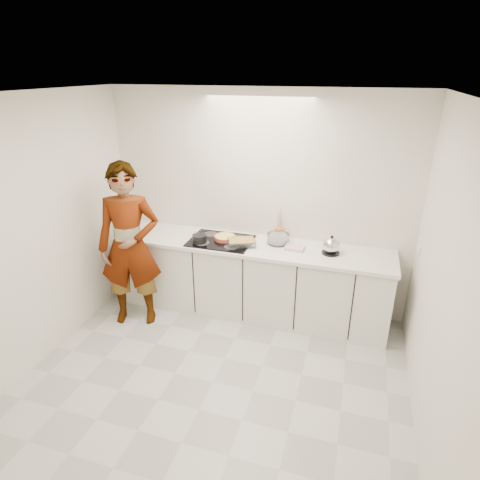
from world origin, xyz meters
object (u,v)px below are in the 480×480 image
(baking_dish, at_px, (241,242))
(tart_dish, at_px, (225,237))
(cook, at_px, (130,247))
(kettle, at_px, (331,246))
(utensil_crock, at_px, (279,233))
(saucepan, at_px, (199,239))
(hob, at_px, (221,241))
(mixing_bowl, at_px, (278,239))

(baking_dish, bearing_deg, tart_dish, 158.35)
(cook, bearing_deg, kettle, -4.97)
(utensil_crock, bearing_deg, saucepan, -153.65)
(hob, bearing_deg, baking_dish, -10.28)
(baking_dish, distance_m, cook, 1.25)
(cook, bearing_deg, hob, 10.82)
(tart_dish, height_order, cook, cook)
(saucepan, distance_m, baking_dish, 0.49)
(baking_dish, height_order, utensil_crock, utensil_crock)
(utensil_crock, bearing_deg, hob, -155.64)
(baking_dish, bearing_deg, utensil_crock, 42.40)
(hob, relative_size, utensil_crock, 5.40)
(saucepan, xyz_separation_m, mixing_bowl, (0.86, 0.27, -0.01))
(saucepan, distance_m, utensil_crock, 0.94)
(hob, height_order, baking_dish, baking_dish)
(tart_dish, distance_m, mixing_bowl, 0.62)
(mixing_bowl, relative_size, cook, 0.17)
(kettle, distance_m, utensil_crock, 0.68)
(saucepan, bearing_deg, kettle, 6.29)
(utensil_crock, bearing_deg, cook, -152.25)
(kettle, bearing_deg, utensil_crock, 157.77)
(hob, height_order, cook, cook)
(tart_dish, bearing_deg, saucepan, -145.10)
(mixing_bowl, height_order, utensil_crock, utensil_crock)
(hob, relative_size, kettle, 3.23)
(hob, distance_m, kettle, 1.26)
(tart_dish, relative_size, mixing_bowl, 1.01)
(tart_dish, height_order, saucepan, saucepan)
(tart_dish, distance_m, kettle, 1.22)
(kettle, bearing_deg, mixing_bowl, 169.68)
(kettle, xyz_separation_m, utensil_crock, (-0.63, 0.26, -0.02))
(mixing_bowl, bearing_deg, tart_dish, -170.88)
(baking_dish, distance_m, kettle, 1.00)
(mixing_bowl, relative_size, kettle, 1.45)
(baking_dish, bearing_deg, kettle, 4.51)
(tart_dish, height_order, mixing_bowl, mixing_bowl)
(tart_dish, xyz_separation_m, saucepan, (-0.25, -0.17, 0.02))
(mixing_bowl, xyz_separation_m, kettle, (0.61, -0.11, 0.04))
(cook, bearing_deg, mixing_bowl, 3.84)
(cook, bearing_deg, saucepan, 10.23)
(kettle, relative_size, cook, 0.12)
(kettle, relative_size, utensil_crock, 1.67)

